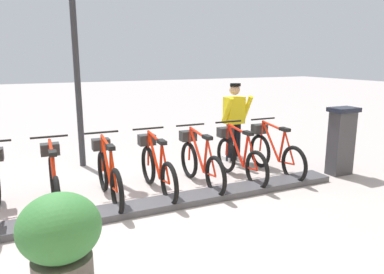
{
  "coord_description": "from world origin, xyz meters",
  "views": [
    {
      "loc": [
        -4.78,
        1.29,
        2.17
      ],
      "look_at": [
        0.5,
        -1.18,
        0.9
      ],
      "focal_mm": 33.99,
      "sensor_mm": 36.0,
      "label": 1
    }
  ],
  "objects_px": {
    "payment_kiosk": "(341,140)",
    "bike_docked_1": "(238,156)",
    "bike_docked_0": "(274,152)",
    "lamp_post": "(74,26)",
    "bike_docked_5": "(54,180)",
    "bike_docked_2": "(199,161)",
    "bike_docked_4": "(108,173)",
    "worker_near_rack": "(234,119)",
    "planter_bush": "(60,238)",
    "bike_docked_3": "(156,167)"
  },
  "relations": [
    {
      "from": "payment_kiosk",
      "to": "bike_docked_1",
      "type": "bearing_deg",
      "value": 73.21
    },
    {
      "from": "bike_docked_5",
      "to": "worker_near_rack",
      "type": "distance_m",
      "value": 3.87
    },
    {
      "from": "planter_bush",
      "to": "bike_docked_0",
      "type": "bearing_deg",
      "value": -62.48
    },
    {
      "from": "bike_docked_0",
      "to": "lamp_post",
      "type": "relative_size",
      "value": 0.4
    },
    {
      "from": "bike_docked_4",
      "to": "bike_docked_2",
      "type": "bearing_deg",
      "value": -90.0
    },
    {
      "from": "bike_docked_0",
      "to": "bike_docked_3",
      "type": "bearing_deg",
      "value": 90.0
    },
    {
      "from": "bike_docked_3",
      "to": "bike_docked_4",
      "type": "bearing_deg",
      "value": 90.0
    },
    {
      "from": "bike_docked_1",
      "to": "bike_docked_2",
      "type": "height_order",
      "value": "same"
    },
    {
      "from": "payment_kiosk",
      "to": "bike_docked_0",
      "type": "bearing_deg",
      "value": 62.69
    },
    {
      "from": "bike_docked_2",
      "to": "worker_near_rack",
      "type": "bearing_deg",
      "value": -51.69
    },
    {
      "from": "bike_docked_4",
      "to": "payment_kiosk",
      "type": "bearing_deg",
      "value": -97.65
    },
    {
      "from": "payment_kiosk",
      "to": "bike_docked_2",
      "type": "bearing_deg",
      "value": 77.97
    },
    {
      "from": "bike_docked_1",
      "to": "planter_bush",
      "type": "xyz_separation_m",
      "value": [
        -2.11,
        3.26,
        0.11
      ]
    },
    {
      "from": "bike_docked_1",
      "to": "bike_docked_3",
      "type": "xyz_separation_m",
      "value": [
        0.0,
        1.58,
        0.0
      ]
    },
    {
      "from": "bike_docked_0",
      "to": "bike_docked_2",
      "type": "bearing_deg",
      "value": 90.0
    },
    {
      "from": "bike_docked_5",
      "to": "bike_docked_2",
      "type": "bearing_deg",
      "value": -90.0
    },
    {
      "from": "bike_docked_0",
      "to": "bike_docked_5",
      "type": "distance_m",
      "value": 3.94
    },
    {
      "from": "bike_docked_1",
      "to": "bike_docked_2",
      "type": "distance_m",
      "value": 0.79
    },
    {
      "from": "bike_docked_1",
      "to": "worker_near_rack",
      "type": "height_order",
      "value": "worker_near_rack"
    },
    {
      "from": "payment_kiosk",
      "to": "bike_docked_5",
      "type": "distance_m",
      "value": 5.08
    },
    {
      "from": "bike_docked_1",
      "to": "lamp_post",
      "type": "relative_size",
      "value": 0.4
    },
    {
      "from": "payment_kiosk",
      "to": "planter_bush",
      "type": "bearing_deg",
      "value": 106.6
    },
    {
      "from": "payment_kiosk",
      "to": "bike_docked_4",
      "type": "distance_m",
      "value": 4.3
    },
    {
      "from": "payment_kiosk",
      "to": "bike_docked_2",
      "type": "height_order",
      "value": "payment_kiosk"
    },
    {
      "from": "lamp_post",
      "to": "planter_bush",
      "type": "xyz_separation_m",
      "value": [
        -4.18,
        0.81,
        -2.23
      ]
    },
    {
      "from": "bike_docked_1",
      "to": "bike_docked_3",
      "type": "distance_m",
      "value": 1.58
    },
    {
      "from": "planter_bush",
      "to": "lamp_post",
      "type": "bearing_deg",
      "value": -10.98
    },
    {
      "from": "bike_docked_5",
      "to": "payment_kiosk",
      "type": "bearing_deg",
      "value": -96.46
    },
    {
      "from": "payment_kiosk",
      "to": "bike_docked_3",
      "type": "distance_m",
      "value": 3.53
    },
    {
      "from": "lamp_post",
      "to": "planter_bush",
      "type": "bearing_deg",
      "value": 169.02
    },
    {
      "from": "bike_docked_1",
      "to": "bike_docked_2",
      "type": "relative_size",
      "value": 1.0
    },
    {
      "from": "bike_docked_2",
      "to": "bike_docked_0",
      "type": "bearing_deg",
      "value": -90.0
    },
    {
      "from": "bike_docked_0",
      "to": "bike_docked_4",
      "type": "distance_m",
      "value": 3.15
    },
    {
      "from": "payment_kiosk",
      "to": "bike_docked_1",
      "type": "height_order",
      "value": "payment_kiosk"
    },
    {
      "from": "bike_docked_1",
      "to": "planter_bush",
      "type": "bearing_deg",
      "value": 122.9
    },
    {
      "from": "bike_docked_2",
      "to": "bike_docked_3",
      "type": "xyz_separation_m",
      "value": [
        0.0,
        0.79,
        0.0
      ]
    },
    {
      "from": "bike_docked_0",
      "to": "worker_near_rack",
      "type": "xyz_separation_m",
      "value": [
        1.05,
        0.25,
        0.48
      ]
    },
    {
      "from": "bike_docked_2",
      "to": "bike_docked_4",
      "type": "height_order",
      "value": "same"
    },
    {
      "from": "bike_docked_3",
      "to": "bike_docked_5",
      "type": "bearing_deg",
      "value": 90.0
    },
    {
      "from": "bike_docked_3",
      "to": "bike_docked_4",
      "type": "height_order",
      "value": "same"
    },
    {
      "from": "payment_kiosk",
      "to": "bike_docked_4",
      "type": "height_order",
      "value": "payment_kiosk"
    },
    {
      "from": "bike_docked_4",
      "to": "bike_docked_5",
      "type": "relative_size",
      "value": 1.0
    },
    {
      "from": "bike_docked_0",
      "to": "lamp_post",
      "type": "bearing_deg",
      "value": 57.44
    },
    {
      "from": "payment_kiosk",
      "to": "bike_docked_2",
      "type": "relative_size",
      "value": 0.74
    },
    {
      "from": "worker_near_rack",
      "to": "lamp_post",
      "type": "bearing_deg",
      "value": 71.22
    },
    {
      "from": "bike_docked_0",
      "to": "bike_docked_2",
      "type": "distance_m",
      "value": 1.58
    },
    {
      "from": "bike_docked_2",
      "to": "worker_near_rack",
      "type": "xyz_separation_m",
      "value": [
        1.05,
        -1.33,
        0.48
      ]
    },
    {
      "from": "bike_docked_0",
      "to": "planter_bush",
      "type": "height_order",
      "value": "bike_docked_0"
    },
    {
      "from": "bike_docked_4",
      "to": "worker_near_rack",
      "type": "relative_size",
      "value": 1.04
    },
    {
      "from": "bike_docked_1",
      "to": "lamp_post",
      "type": "bearing_deg",
      "value": 49.83
    }
  ]
}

